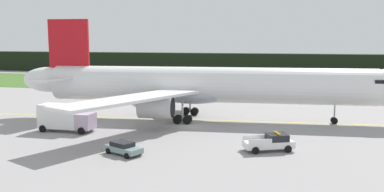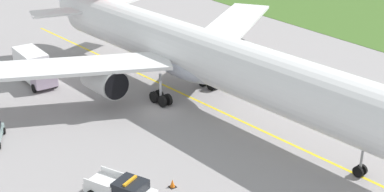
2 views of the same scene
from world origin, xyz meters
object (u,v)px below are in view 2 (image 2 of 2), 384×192
(ops_pickup_truck, at_px, (122,189))
(apron_cone, at_px, (172,183))
(airliner, at_px, (202,56))
(catering_truck, at_px, (34,66))

(ops_pickup_truck, xyz_separation_m, apron_cone, (0.66, 3.84, -0.59))
(airliner, relative_size, catering_truck, 7.82)
(catering_truck, bearing_deg, ops_pickup_truck, -6.89)
(airliner, distance_m, apron_cone, 16.40)
(apron_cone, bearing_deg, catering_truck, -178.51)
(airliner, height_order, apron_cone, airliner)
(ops_pickup_truck, relative_size, apron_cone, 8.73)
(catering_truck, bearing_deg, airliner, 37.11)
(apron_cone, bearing_deg, airliner, 135.35)
(catering_truck, bearing_deg, apron_cone, 1.49)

